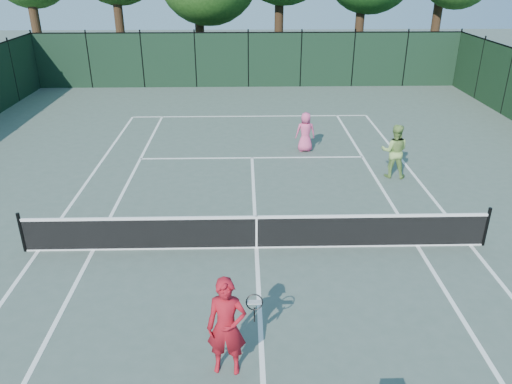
{
  "coord_description": "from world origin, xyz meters",
  "views": [
    {
      "loc": [
        -0.28,
        -10.88,
        6.59
      ],
      "look_at": [
        0.01,
        1.0,
        1.1
      ],
      "focal_mm": 35.0,
      "sensor_mm": 36.0,
      "label": 1
    }
  ],
  "objects_px": {
    "player_pink": "(305,132)",
    "player_green": "(394,151)",
    "coach": "(227,327)",
    "loose_ball_midcourt": "(238,351)"
  },
  "relations": [
    {
      "from": "player_pink",
      "to": "player_green",
      "type": "height_order",
      "value": "player_green"
    },
    {
      "from": "coach",
      "to": "loose_ball_midcourt",
      "type": "xyz_separation_m",
      "value": [
        0.17,
        0.41,
        -0.91
      ]
    },
    {
      "from": "coach",
      "to": "player_green",
      "type": "relative_size",
      "value": 1.04
    },
    {
      "from": "player_pink",
      "to": "coach",
      "type": "bearing_deg",
      "value": 74.56
    },
    {
      "from": "player_green",
      "to": "loose_ball_midcourt",
      "type": "height_order",
      "value": "player_green"
    },
    {
      "from": "coach",
      "to": "player_green",
      "type": "distance_m",
      "value": 10.16
    },
    {
      "from": "player_pink",
      "to": "loose_ball_midcourt",
      "type": "height_order",
      "value": "player_pink"
    },
    {
      "from": "player_pink",
      "to": "player_green",
      "type": "distance_m",
      "value": 3.7
    },
    {
      "from": "player_green",
      "to": "player_pink",
      "type": "bearing_deg",
      "value": -30.62
    },
    {
      "from": "loose_ball_midcourt",
      "to": "coach",
      "type": "bearing_deg",
      "value": -112.92
    }
  ]
}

